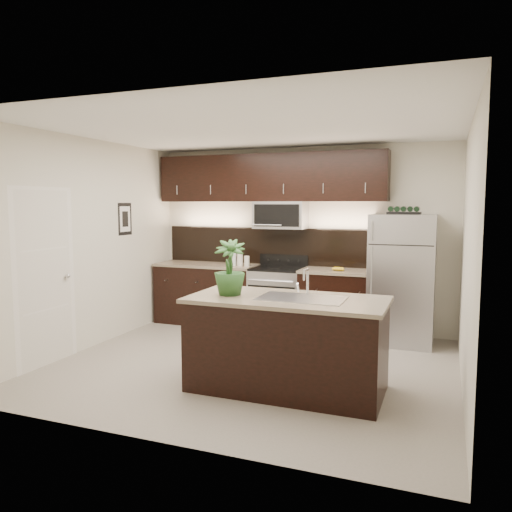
{
  "coord_description": "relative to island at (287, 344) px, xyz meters",
  "views": [
    {
      "loc": [
        2.05,
        -5.22,
        1.87
      ],
      "look_at": [
        -0.16,
        0.55,
        1.22
      ],
      "focal_mm": 35.0,
      "sensor_mm": 36.0,
      "label": 1
    }
  ],
  "objects": [
    {
      "name": "wine_rack",
      "position": [
        0.92,
        2.19,
        1.3
      ],
      "size": [
        0.43,
        0.26,
        0.1
      ],
      "color": "black",
      "rests_on": "refrigerator"
    },
    {
      "name": "ground",
      "position": [
        -0.59,
        0.56,
        -0.47
      ],
      "size": [
        4.5,
        4.5,
        0.0
      ],
      "primitive_type": "plane",
      "color": "gray",
      "rests_on": "ground"
    },
    {
      "name": "island",
      "position": [
        0.0,
        0.0,
        0.0
      ],
      "size": [
        1.96,
        0.96,
        0.94
      ],
      "color": "black",
      "rests_on": "ground"
    },
    {
      "name": "bananas",
      "position": [
        0.03,
        2.17,
        0.5
      ],
      "size": [
        0.2,
        0.16,
        0.06
      ],
      "primitive_type": "ellipsoid",
      "rotation": [
        0.0,
        0.0,
        -0.14
      ],
      "color": "gold",
      "rests_on": "counter_run"
    },
    {
      "name": "plant",
      "position": [
        -0.6,
        -0.06,
        0.75
      ],
      "size": [
        0.4,
        0.4,
        0.56
      ],
      "primitive_type": "imported",
      "rotation": [
        0.0,
        0.0,
        0.33
      ],
      "color": "#265020",
      "rests_on": "island"
    },
    {
      "name": "canisters",
      "position": [
        -1.46,
        2.19,
        0.56
      ],
      "size": [
        0.32,
        0.11,
        0.21
      ],
      "rotation": [
        0.0,
        0.0,
        -0.08
      ],
      "color": "silver",
      "rests_on": "counter_run"
    },
    {
      "name": "sink_faucet",
      "position": [
        0.15,
        0.01,
        0.48
      ],
      "size": [
        0.84,
        0.5,
        0.28
      ],
      "color": "silver",
      "rests_on": "island"
    },
    {
      "name": "upper_fixtures",
      "position": [
        -1.02,
        2.4,
        1.67
      ],
      "size": [
        3.49,
        0.4,
        1.66
      ],
      "color": "black",
      "rests_on": "counter_run"
    },
    {
      "name": "counter_run",
      "position": [
        -1.05,
        2.25,
        -0.0
      ],
      "size": [
        3.51,
        0.65,
        0.94
      ],
      "color": "black",
      "rests_on": "ground"
    },
    {
      "name": "refrigerator",
      "position": [
        0.92,
        2.19,
        0.39
      ],
      "size": [
        0.83,
        0.75,
        1.73
      ],
      "primitive_type": "cube",
      "color": "#B2B2B7",
      "rests_on": "ground"
    },
    {
      "name": "french_press",
      "position": [
        0.58,
        2.2,
        0.57
      ],
      "size": [
        0.09,
        0.09,
        0.27
      ],
      "rotation": [
        0.0,
        0.0,
        -0.3
      ],
      "color": "silver",
      "rests_on": "counter_run"
    },
    {
      "name": "room_walls",
      "position": [
        -0.7,
        0.52,
        1.22
      ],
      "size": [
        4.52,
        4.02,
        2.71
      ],
      "color": "beige",
      "rests_on": "ground"
    }
  ]
}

